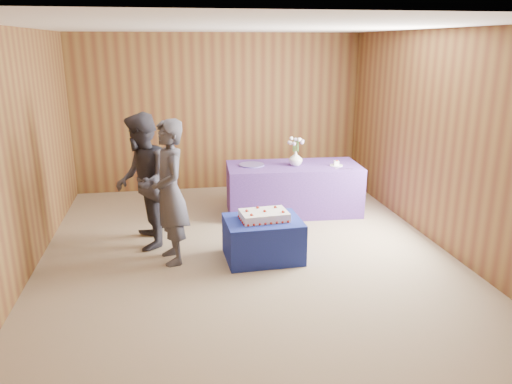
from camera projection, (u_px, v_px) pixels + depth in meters
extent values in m
plane|color=#87745D|center=(246.00, 252.00, 6.28)|extent=(6.00, 6.00, 0.00)
cube|color=brown|center=(219.00, 113.00, 8.72)|extent=(5.00, 0.04, 2.70)
cube|color=brown|center=(320.00, 243.00, 3.06)|extent=(5.00, 0.04, 2.70)
cube|color=brown|center=(20.00, 155.00, 5.47)|extent=(0.04, 6.00, 2.70)
cube|color=brown|center=(440.00, 140.00, 6.31)|extent=(0.04, 6.00, 2.70)
cube|color=white|center=(244.00, 27.00, 5.50)|extent=(5.00, 6.00, 0.04)
cube|color=#1B1D97|center=(263.00, 239.00, 6.03)|extent=(0.92, 0.73, 0.50)
cube|color=#623697|center=(293.00, 189.00, 7.66)|extent=(2.05, 1.02, 0.75)
cube|color=white|center=(264.00, 215.00, 5.95)|extent=(0.58, 0.41, 0.10)
sphere|color=#9D190C|center=(245.00, 226.00, 5.72)|extent=(0.03, 0.03, 0.03)
sphere|color=#9D190C|center=(291.00, 221.00, 5.86)|extent=(0.03, 0.03, 0.03)
sphere|color=#9D190C|center=(238.00, 215.00, 6.07)|extent=(0.03, 0.03, 0.03)
sphere|color=#9D190C|center=(281.00, 212.00, 6.20)|extent=(0.03, 0.03, 0.03)
sphere|color=#9D190C|center=(252.00, 214.00, 5.81)|extent=(0.03, 0.03, 0.03)
cone|color=#125215|center=(254.00, 215.00, 5.81)|extent=(0.01, 0.02, 0.02)
sphere|color=#9D190C|center=(274.00, 207.00, 6.05)|extent=(0.03, 0.03, 0.03)
cone|color=#125215|center=(276.00, 208.00, 6.05)|extent=(0.01, 0.02, 0.02)
sphere|color=#9D190C|center=(264.00, 210.00, 5.93)|extent=(0.03, 0.03, 0.03)
cone|color=#125215|center=(266.00, 211.00, 5.94)|extent=(0.01, 0.02, 0.02)
imported|color=silver|center=(296.00, 158.00, 7.50)|extent=(0.22, 0.22, 0.21)
cylinder|color=#2E6327|center=(298.00, 146.00, 7.45)|extent=(0.01, 0.01, 0.17)
sphere|color=#B19AC8|center=(302.00, 140.00, 7.44)|extent=(0.06, 0.06, 0.06)
cylinder|color=#2E6327|center=(297.00, 146.00, 7.47)|extent=(0.01, 0.01, 0.17)
sphere|color=white|center=(300.00, 140.00, 7.49)|extent=(0.06, 0.06, 0.06)
cylinder|color=#2E6327|center=(296.00, 146.00, 7.48)|extent=(0.01, 0.01, 0.17)
sphere|color=#B19AC8|center=(295.00, 139.00, 7.52)|extent=(0.06, 0.06, 0.06)
cylinder|color=#2E6327|center=(294.00, 146.00, 7.47)|extent=(0.01, 0.01, 0.17)
sphere|color=white|center=(291.00, 140.00, 7.49)|extent=(0.06, 0.06, 0.06)
cylinder|color=#2E6327|center=(293.00, 146.00, 7.45)|extent=(0.01, 0.01, 0.17)
sphere|color=#B19AC8|center=(289.00, 140.00, 7.44)|extent=(0.06, 0.06, 0.06)
cylinder|color=#2E6327|center=(294.00, 146.00, 7.43)|extent=(0.01, 0.01, 0.17)
sphere|color=white|center=(290.00, 141.00, 7.37)|extent=(0.06, 0.06, 0.06)
cylinder|color=#2E6327|center=(295.00, 147.00, 7.41)|extent=(0.01, 0.01, 0.17)
sphere|color=#B19AC8|center=(294.00, 142.00, 7.33)|extent=(0.06, 0.06, 0.06)
cylinder|color=#2E6327|center=(297.00, 147.00, 7.41)|extent=(0.01, 0.01, 0.17)
sphere|color=white|center=(299.00, 142.00, 7.33)|extent=(0.06, 0.06, 0.06)
cylinder|color=#2E6327|center=(298.00, 146.00, 7.43)|extent=(0.01, 0.01, 0.17)
sphere|color=#B19AC8|center=(302.00, 141.00, 7.37)|extent=(0.06, 0.06, 0.06)
cylinder|color=#54478F|center=(252.00, 165.00, 7.52)|extent=(0.48, 0.48, 0.02)
cylinder|color=white|center=(336.00, 165.00, 7.51)|extent=(0.25, 0.25, 0.01)
cube|color=white|center=(336.00, 163.00, 7.50)|extent=(0.08, 0.07, 0.06)
sphere|color=#9D190C|center=(337.00, 160.00, 7.47)|extent=(0.02, 0.02, 0.02)
cube|color=#B2B2B7|center=(344.00, 169.00, 7.31)|extent=(0.26, 0.08, 0.00)
imported|color=#3A3B45|center=(170.00, 193.00, 5.80)|extent=(0.53, 0.70, 1.71)
imported|color=#2F2E37|center=(142.00, 182.00, 6.24)|extent=(0.71, 0.88, 1.72)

